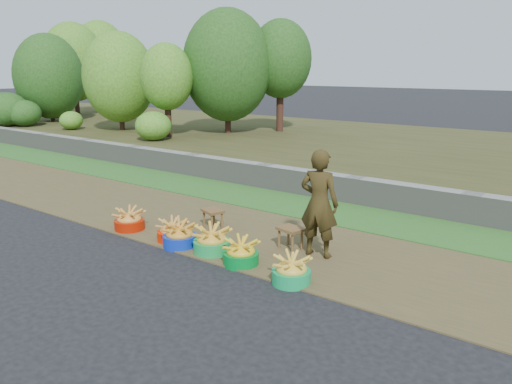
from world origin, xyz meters
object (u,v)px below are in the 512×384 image
Objects in this scene: basin_b at (172,232)px; stool_right at (291,232)px; basin_a at (129,221)px; stool_left at (213,213)px; vendor_woman at (319,203)px; basin_d at (212,241)px; basin_f at (291,271)px; basin_e at (241,253)px; basin_c at (180,236)px.

basin_b reaches higher than stool_right.
stool_right is at bearing 17.43° from basin_a.
stool_left is 1.03× the size of stool_right.
vendor_woman is (2.07, -0.05, 0.53)m from stool_left.
basin_d is 1.11× the size of basin_f.
basin_e is at bearing -4.34° from basin_b.
basin_a reaches higher than basin_b.
stool_right is 0.70m from vendor_woman.
basin_b is (0.98, 0.04, -0.01)m from basin_a.
basin_d is 1.18m from stool_right.
vendor_woman is at bearing 20.11° from basin_b.
vendor_woman is (-0.19, 1.01, 0.64)m from basin_f.
basin_b is 2.40m from vendor_woman.
basin_e is at bearing -1.59° from basin_a.
basin_a is 2.45m from basin_e.
vendor_woman is (3.15, 0.84, 0.63)m from basin_a.
basin_b is 0.84m from basin_d.
basin_f is at bearing -56.62° from stool_right.
basin_f is at bearing 93.74° from vendor_woman.
stool_right reaches higher than stool_left.
basin_e reaches higher than stool_left.
basin_a is at bearing 177.15° from basin_c.
basin_f reaches higher than basin_b.
vendor_woman reaches higher than basin_d.
basin_e is at bearing -0.28° from basin_c.
stool_right is at bearing -1.73° from stool_left.
basin_c is at bearing -80.29° from stool_left.
vendor_woman is at bearing 52.10° from basin_e.
basin_e is (1.46, -0.11, 0.01)m from basin_b.
basin_b is at bearing 13.03° from vendor_woman.
basin_f is at bearing -6.49° from basin_e.
basin_b is 0.29m from basin_c.
basin_c is (1.25, -0.06, 0.00)m from basin_a.
basin_c reaches higher than basin_f.
basin_d is 0.35× the size of vendor_woman.
stool_right is at bearing 43.78° from basin_d.
basin_e is 1.00× the size of basin_f.
basin_a is 1.25m from basin_c.
vendor_woman reaches higher than basin_c.
basin_c is 1.69m from stool_right.
basin_a reaches higher than basin_f.
stool_right is at bearing 25.21° from basin_b.
stool_left is at bearing 39.26° from basin_a.
stool_right is (0.23, 0.91, 0.11)m from basin_e.
vendor_woman reaches higher than stool_left.
basin_c is at bearing 18.22° from vendor_woman.
basin_e is at bearing -104.27° from stool_right.
stool_left is at bearing 144.86° from basin_e.
basin_d is at bearing 0.80° from basin_a.
vendor_woman reaches higher than basin_a.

